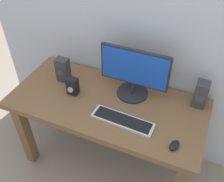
{
  "coord_description": "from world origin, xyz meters",
  "views": [
    {
      "loc": [
        0.57,
        -1.24,
        2.05
      ],
      "look_at": [
        0.04,
        0.0,
        0.86
      ],
      "focal_mm": 40.97,
      "sensor_mm": 36.0,
      "label": 1
    }
  ],
  "objects_px": {
    "speaker_right": "(201,94)",
    "speaker_left": "(63,70)",
    "audio_controller": "(73,86)",
    "mouse": "(174,145)",
    "desk": "(107,113)",
    "keyboard_primary": "(123,120)",
    "monitor": "(134,73)"
  },
  "relations": [
    {
      "from": "speaker_right",
      "to": "mouse",
      "type": "bearing_deg",
      "value": -99.38
    },
    {
      "from": "monitor",
      "to": "mouse",
      "type": "relative_size",
      "value": 5.64
    },
    {
      "from": "speaker_right",
      "to": "speaker_left",
      "type": "xyz_separation_m",
      "value": [
        -1.04,
        -0.14,
        0.0
      ]
    },
    {
      "from": "monitor",
      "to": "speaker_right",
      "type": "xyz_separation_m",
      "value": [
        0.48,
        0.07,
        -0.09
      ]
    },
    {
      "from": "keyboard_primary",
      "to": "mouse",
      "type": "relative_size",
      "value": 4.84
    },
    {
      "from": "speaker_right",
      "to": "audio_controller",
      "type": "bearing_deg",
      "value": -164.33
    },
    {
      "from": "mouse",
      "to": "audio_controller",
      "type": "xyz_separation_m",
      "value": [
        -0.82,
        0.19,
        0.05
      ]
    },
    {
      "from": "monitor",
      "to": "desk",
      "type": "bearing_deg",
      "value": -130.13
    },
    {
      "from": "speaker_left",
      "to": "audio_controller",
      "type": "bearing_deg",
      "value": -37.63
    },
    {
      "from": "monitor",
      "to": "keyboard_primary",
      "type": "relative_size",
      "value": 1.17
    },
    {
      "from": "speaker_right",
      "to": "keyboard_primary",
      "type": "bearing_deg",
      "value": -139.94
    },
    {
      "from": "desk",
      "to": "keyboard_primary",
      "type": "bearing_deg",
      "value": -36.88
    },
    {
      "from": "monitor",
      "to": "speaker_left",
      "type": "relative_size",
      "value": 2.53
    },
    {
      "from": "mouse",
      "to": "speaker_left",
      "type": "height_order",
      "value": "speaker_left"
    },
    {
      "from": "mouse",
      "to": "desk",
      "type": "bearing_deg",
      "value": 174.4
    },
    {
      "from": "mouse",
      "to": "speaker_left",
      "type": "relative_size",
      "value": 0.45
    },
    {
      "from": "keyboard_primary",
      "to": "speaker_left",
      "type": "xyz_separation_m",
      "value": [
        -0.6,
        0.24,
        0.09
      ]
    },
    {
      "from": "speaker_right",
      "to": "speaker_left",
      "type": "distance_m",
      "value": 1.05
    },
    {
      "from": "speaker_left",
      "to": "monitor",
      "type": "bearing_deg",
      "value": 6.92
    },
    {
      "from": "desk",
      "to": "speaker_right",
      "type": "height_order",
      "value": "speaker_right"
    },
    {
      "from": "desk",
      "to": "monitor",
      "type": "relative_size",
      "value": 2.85
    },
    {
      "from": "monitor",
      "to": "speaker_left",
      "type": "bearing_deg",
      "value": -173.08
    },
    {
      "from": "keyboard_primary",
      "to": "audio_controller",
      "type": "relative_size",
      "value": 3.19
    },
    {
      "from": "audio_controller",
      "to": "desk",
      "type": "bearing_deg",
      "value": 2.83
    },
    {
      "from": "desk",
      "to": "speaker_right",
      "type": "distance_m",
      "value": 0.7
    },
    {
      "from": "monitor",
      "to": "keyboard_primary",
      "type": "xyz_separation_m",
      "value": [
        0.04,
        -0.3,
        -0.18
      ]
    },
    {
      "from": "monitor",
      "to": "audio_controller",
      "type": "distance_m",
      "value": 0.47
    },
    {
      "from": "desk",
      "to": "speaker_left",
      "type": "bearing_deg",
      "value": 166.51
    },
    {
      "from": "keyboard_primary",
      "to": "monitor",
      "type": "bearing_deg",
      "value": 96.87
    },
    {
      "from": "speaker_left",
      "to": "audio_controller",
      "type": "relative_size",
      "value": 1.47
    },
    {
      "from": "speaker_right",
      "to": "audio_controller",
      "type": "height_order",
      "value": "speaker_right"
    },
    {
      "from": "mouse",
      "to": "audio_controller",
      "type": "height_order",
      "value": "audio_controller"
    }
  ]
}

